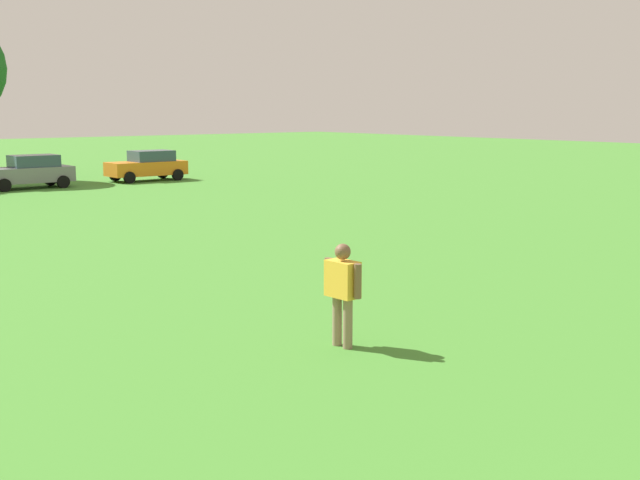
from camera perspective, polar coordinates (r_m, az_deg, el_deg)
adult_bystander at (r=13.39m, az=1.63°, el=-3.32°), size 0.36×0.85×1.78m
parked_car_gray_2 at (r=42.89m, az=-20.12°, el=4.64°), size 4.30×2.02×1.68m
parked_car_orange_3 at (r=45.64m, az=-12.26°, el=5.25°), size 4.30×2.02×1.68m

